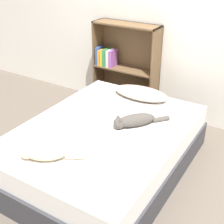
# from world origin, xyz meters

# --- Properties ---
(ground_plane) EXTENTS (8.00, 8.00, 0.00)m
(ground_plane) POSITION_xyz_m (0.00, 0.00, 0.00)
(ground_plane) COLOR brown
(wall_back) EXTENTS (8.00, 0.06, 2.50)m
(wall_back) POSITION_xyz_m (0.00, 1.40, 1.25)
(wall_back) COLOR silver
(wall_back) RESTS_ON ground_plane
(bed) EXTENTS (1.43, 1.93, 0.47)m
(bed) POSITION_xyz_m (0.00, 0.00, 0.23)
(bed) COLOR #333338
(bed) RESTS_ON ground_plane
(pillow) EXTENTS (0.63, 0.32, 0.10)m
(pillow) POSITION_xyz_m (-0.01, 0.77, 0.52)
(pillow) COLOR #B29E8E
(pillow) RESTS_ON bed
(cat_light) EXTENTS (0.47, 0.35, 0.15)m
(cat_light) POSITION_xyz_m (-0.14, -0.65, 0.54)
(cat_light) COLOR beige
(cat_light) RESTS_ON bed
(cat_dark) EXTENTS (0.42, 0.47, 0.13)m
(cat_dark) POSITION_xyz_m (0.22, 0.18, 0.52)
(cat_dark) COLOR #47423D
(cat_dark) RESTS_ON bed
(bookshelf) EXTENTS (0.85, 0.26, 1.15)m
(bookshelf) POSITION_xyz_m (-0.50, 1.27, 0.59)
(bookshelf) COLOR brown
(bookshelf) RESTS_ON ground_plane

